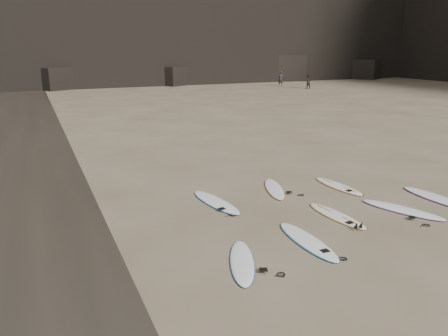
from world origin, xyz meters
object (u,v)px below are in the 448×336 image
object	(u,v)px
person_a	(281,79)
surfboard_4	(438,198)
surfboard_3	(402,209)
surfboard_0	(242,262)
surfboard_1	(308,241)
surfboard_7	(338,186)
surfboard_5	(216,202)
person_b	(307,81)
surfboard_6	(274,189)
surfboard_2	(336,215)

from	to	relation	value
person_a	surfboard_4	bearing A→B (deg)	87.10
surfboard_3	surfboard_0	bearing A→B (deg)	166.71
surfboard_1	surfboard_7	distance (m)	4.93
surfboard_5	person_a	bearing A→B (deg)	47.64
person_b	person_a	bearing A→B (deg)	-71.09
surfboard_6	surfboard_7	world-z (taller)	surfboard_7
surfboard_0	surfboard_5	distance (m)	4.05
surfboard_6	person_a	size ratio (longest dim) A/B	1.27
surfboard_6	surfboard_7	distance (m)	2.33
surfboard_0	surfboard_2	world-z (taller)	surfboard_2
surfboard_2	surfboard_4	bearing A→B (deg)	-6.14
surfboard_6	surfboard_1	bearing A→B (deg)	-88.66
surfboard_2	surfboard_1	bearing A→B (deg)	-152.09
person_b	surfboard_5	bearing A→B (deg)	55.82
surfboard_0	surfboard_5	bearing A→B (deg)	98.52
surfboard_1	surfboard_2	bearing A→B (deg)	33.38
surfboard_6	surfboard_7	xyz separation A→B (m)	(2.24, -0.66, 0.00)
surfboard_5	surfboard_6	distance (m)	2.44
surfboard_4	person_a	world-z (taller)	person_a
surfboard_1	surfboard_3	xyz separation A→B (m)	(3.91, 0.69, 0.00)
surfboard_5	person_b	size ratio (longest dim) A/B	1.55
person_b	surfboard_3	bearing A→B (deg)	64.06
surfboard_0	surfboard_1	bearing A→B (deg)	31.79
surfboard_4	surfboard_6	size ratio (longest dim) A/B	1.17
surfboard_1	surfboard_4	distance (m)	5.83
surfboard_6	person_b	xyz separation A→B (m)	(22.45, 31.00, 0.79)
surfboard_1	surfboard_6	world-z (taller)	surfboard_1
surfboard_2	surfboard_4	size ratio (longest dim) A/B	0.86
surfboard_1	surfboard_2	xyz separation A→B (m)	(1.78, 1.12, -0.00)
surfboard_2	surfboard_5	size ratio (longest dim) A/B	0.90
surfboard_3	surfboard_4	world-z (taller)	surfboard_4
surfboard_5	person_b	bearing A→B (deg)	42.95
surfboard_4	surfboard_2	bearing A→B (deg)	175.66
surfboard_4	person_a	bearing A→B (deg)	63.71
surfboard_1	surfboard_6	size ratio (longest dim) A/B	1.10
surfboard_4	person_b	bearing A→B (deg)	59.64
surfboard_2	person_b	xyz separation A→B (m)	(22.04, 33.91, 0.79)
surfboard_6	person_b	size ratio (longest dim) A/B	1.39
surfboard_0	person_b	xyz separation A→B (m)	(25.84, 35.35, 0.79)
surfboard_4	surfboard_7	distance (m)	3.21
surfboard_0	surfboard_5	world-z (taller)	surfboard_5
surfboard_2	person_b	distance (m)	40.45
surfboard_3	surfboard_6	size ratio (longest dim) A/B	1.11
surfboard_5	surfboard_6	xyz separation A→B (m)	(2.40, 0.43, -0.00)
surfboard_7	person_b	xyz separation A→B (m)	(20.21, 31.66, 0.79)
surfboard_0	person_a	world-z (taller)	person_a
surfboard_0	surfboard_1	world-z (taller)	surfboard_1
surfboard_3	surfboard_5	world-z (taller)	same
surfboard_7	surfboard_0	bearing A→B (deg)	-150.37
surfboard_3	surfboard_4	bearing A→B (deg)	-13.96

